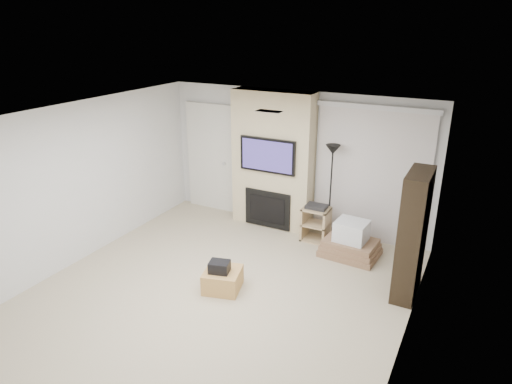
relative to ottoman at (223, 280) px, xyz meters
The scene contains 16 objects.
floor 0.23m from the ottoman, 87.24° to the right, with size 5.00×5.50×0.00m, color #BBAC8E.
ceiling 2.36m from the ottoman, 87.24° to the right, with size 5.00×5.50×0.00m, color white.
wall_back 2.80m from the ottoman, 89.81° to the left, with size 5.00×2.50×0.00m, color silver.
wall_front 3.13m from the ottoman, 89.83° to the right, with size 5.00×2.50×0.00m, color silver.
wall_left 2.73m from the ottoman, behind, with size 5.50×2.50×0.00m, color silver.
wall_right 2.74m from the ottoman, ahead, with size 5.50×2.50×0.00m, color silver.
hvac_vent 2.46m from the ottoman, 56.72° to the left, with size 0.35×0.18×0.01m, color silver.
ottoman is the anchor object (origin of this frame).
black_bag 0.24m from the ottoman, 111.95° to the right, with size 0.28×0.22×0.16m, color black.
fireplace_wall 2.62m from the ottoman, 98.23° to the left, with size 1.50×0.47×2.50m.
entry_door 3.23m from the ottoman, 125.23° to the left, with size 1.02×0.11×2.14m.
vertical_blinds 3.10m from the ottoman, 60.81° to the left, with size 1.98×0.10×2.37m.
floor_lamp 2.70m from the ottoman, 70.95° to the left, with size 0.25×0.25×1.69m.
av_stand 2.19m from the ottoman, 73.35° to the left, with size 0.45×0.38×0.66m.
box_stack 2.26m from the ottoman, 53.83° to the left, with size 0.95×0.74×0.60m.
bookshelf 2.71m from the ottoman, 25.46° to the left, with size 0.30×0.80×1.80m.
Camera 1 is at (3.01, -4.62, 3.63)m, focal length 32.00 mm.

